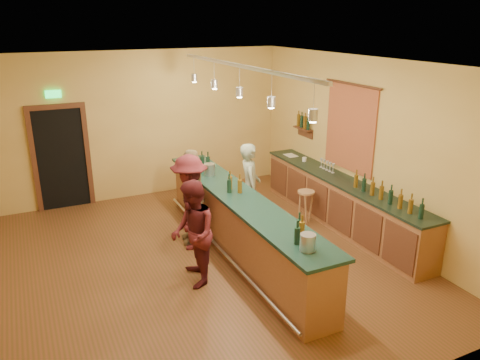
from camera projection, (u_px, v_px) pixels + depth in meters
name	position (u px, v px, depth m)	size (l,w,h in m)	color
floor	(200.00, 261.00, 7.75)	(7.00, 7.00, 0.00)	#573C18
ceiling	(193.00, 64.00, 6.70)	(6.50, 7.00, 0.02)	silver
wall_back	(141.00, 125.00, 10.21)	(6.50, 0.02, 3.20)	tan
wall_front	(332.00, 276.00, 4.24)	(6.50, 0.02, 3.20)	tan
wall_right	(364.00, 146.00, 8.54)	(0.02, 7.00, 3.20)	tan
doorway	(61.00, 156.00, 9.65)	(1.15, 0.09, 2.48)	black
tapestry	(350.00, 129.00, 8.79)	(0.03, 1.40, 1.60)	maroon
bottle_shelf	(304.00, 123.00, 10.11)	(0.17, 0.55, 0.54)	#4D2717
back_counter	(341.00, 202.00, 8.94)	(0.60, 4.55, 1.27)	brown
tasting_bar	(240.00, 220.00, 7.84)	(0.74, 5.10, 1.38)	brown
pendant_track	(239.00, 76.00, 7.07)	(0.11, 4.60, 0.50)	silver
bartender	(250.00, 186.00, 8.80)	(0.60, 0.40, 1.65)	gray
customer_a	(193.00, 234.00, 6.88)	(0.79, 0.62, 1.62)	#59191E
customer_b	(193.00, 196.00, 8.19)	(1.01, 0.42, 1.72)	#997A51
customer_c	(190.00, 202.00, 7.99)	(1.08, 0.62, 1.67)	#59191E
bar_stool	(306.00, 198.00, 9.01)	(0.33, 0.33, 0.68)	#A5774A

